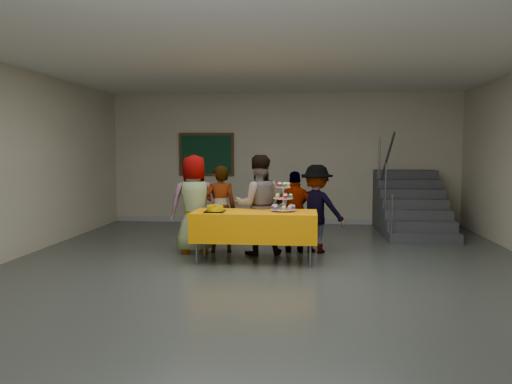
% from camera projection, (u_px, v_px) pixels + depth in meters
% --- Properties ---
extents(room_shell, '(10.00, 10.04, 3.02)m').
position_uv_depth(room_shell, '(266.00, 117.00, 6.52)').
color(room_shell, '#4C514C').
rests_on(room_shell, ground).
extents(bake_table, '(1.88, 0.78, 0.77)m').
position_uv_depth(bake_table, '(255.00, 225.00, 7.58)').
color(bake_table, '#595960').
rests_on(bake_table, ground).
extents(cupcake_stand, '(0.38, 0.38, 0.44)m').
position_uv_depth(cupcake_stand, '(283.00, 200.00, 7.56)').
color(cupcake_stand, silver).
rests_on(cupcake_stand, bake_table).
extents(bear_cake, '(0.32, 0.36, 0.12)m').
position_uv_depth(bear_cake, '(215.00, 208.00, 7.49)').
color(bear_cake, black).
rests_on(bear_cake, bake_table).
extents(schoolchild_a, '(0.91, 0.73, 1.62)m').
position_uv_depth(schoolchild_a, '(194.00, 204.00, 8.23)').
color(schoolchild_a, '#5D5C65').
rests_on(schoolchild_a, ground).
extents(schoolchild_b, '(0.59, 0.45, 1.45)m').
position_uv_depth(schoolchild_b, '(220.00, 209.00, 8.25)').
color(schoolchild_b, slate).
rests_on(schoolchild_b, ground).
extents(schoolchild_c, '(0.90, 0.77, 1.62)m').
position_uv_depth(schoolchild_c, '(258.00, 205.00, 8.07)').
color(schoolchild_c, slate).
rests_on(schoolchild_c, ground).
extents(schoolchild_d, '(0.81, 0.38, 1.35)m').
position_uv_depth(schoolchild_d, '(296.00, 212.00, 8.24)').
color(schoolchild_d, slate).
rests_on(schoolchild_d, ground).
extents(schoolchild_e, '(1.07, 0.82, 1.46)m').
position_uv_depth(schoolchild_e, '(317.00, 209.00, 8.24)').
color(schoolchild_e, slate).
rests_on(schoolchild_e, ground).
extents(staircase, '(1.30, 2.40, 2.04)m').
position_uv_depth(staircase, '(409.00, 208.00, 10.46)').
color(staircase, '#424447').
rests_on(staircase, ground).
extents(noticeboard, '(1.30, 0.05, 1.00)m').
position_uv_depth(noticeboard, '(206.00, 154.00, 11.64)').
color(noticeboard, '#472B16').
rests_on(noticeboard, ground).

